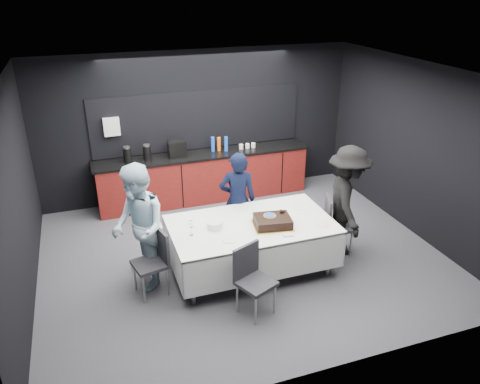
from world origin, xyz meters
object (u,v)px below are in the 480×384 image
(party_table, at_px, (251,232))
(champagne_flute, at_px, (191,225))
(chair_near, at_px, (252,275))
(chair_right, at_px, (334,221))
(person_right, at_px, (347,201))
(person_center, at_px, (238,200))
(chair_left, at_px, (155,257))
(cake_assembly, at_px, (273,221))
(plate_stack, at_px, (215,225))
(person_left, at_px, (139,228))

(party_table, height_order, champagne_flute, champagne_flute)
(chair_near, bearing_deg, chair_right, 28.77)
(party_table, xyz_separation_m, person_right, (1.56, 0.04, 0.22))
(party_table, distance_m, champagne_flute, 0.94)
(person_center, bearing_deg, person_right, 167.03)
(person_right, bearing_deg, chair_left, 110.04)
(chair_near, relative_size, person_center, 0.59)
(cake_assembly, height_order, chair_right, cake_assembly)
(plate_stack, relative_size, person_center, 0.14)
(cake_assembly, relative_size, chair_near, 0.65)
(cake_assembly, bearing_deg, chair_left, 176.11)
(chair_right, distance_m, person_left, 2.97)
(chair_near, xyz_separation_m, person_right, (1.87, 0.90, 0.33))
(cake_assembly, xyz_separation_m, chair_near, (-0.57, -0.70, -0.31))
(chair_left, height_order, person_right, person_right)
(party_table, relative_size, plate_stack, 10.27)
(champagne_flute, height_order, person_right, person_right)
(plate_stack, height_order, chair_near, chair_near)
(plate_stack, relative_size, chair_left, 0.24)
(chair_near, relative_size, person_right, 0.53)
(plate_stack, bearing_deg, champagne_flute, -165.37)
(cake_assembly, distance_m, chair_left, 1.69)
(party_table, relative_size, chair_left, 2.51)
(party_table, distance_m, person_center, 0.77)
(person_center, bearing_deg, cake_assembly, 115.03)
(chair_near, bearing_deg, chair_left, 143.29)
(plate_stack, distance_m, chair_left, 0.92)
(champagne_flute, relative_size, chair_left, 0.24)
(chair_left, height_order, chair_near, same)
(chair_left, relative_size, person_right, 0.53)
(champagne_flute, relative_size, person_right, 0.13)
(chair_near, distance_m, person_center, 1.67)
(chair_left, xyz_separation_m, person_center, (1.45, 0.80, 0.25))
(party_table, distance_m, cake_assembly, 0.37)
(cake_assembly, height_order, person_center, person_center)
(champagne_flute, xyz_separation_m, person_left, (-0.67, 0.22, -0.04))
(person_right, bearing_deg, person_left, 105.87)
(champagne_flute, relative_size, chair_right, 0.24)
(person_left, bearing_deg, champagne_flute, 65.60)
(chair_right, distance_m, person_right, 0.37)
(plate_stack, bearing_deg, chair_near, -76.44)
(chair_right, relative_size, person_left, 0.52)
(plate_stack, relative_size, chair_right, 0.24)
(chair_right, bearing_deg, champagne_flute, -176.79)
(chair_left, distance_m, chair_right, 2.80)
(person_left, bearing_deg, cake_assembly, 73.63)
(person_right, bearing_deg, cake_assembly, 117.10)
(person_center, distance_m, person_left, 1.71)
(champagne_flute, bearing_deg, cake_assembly, -5.58)
(chair_left, bearing_deg, cake_assembly, -3.89)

